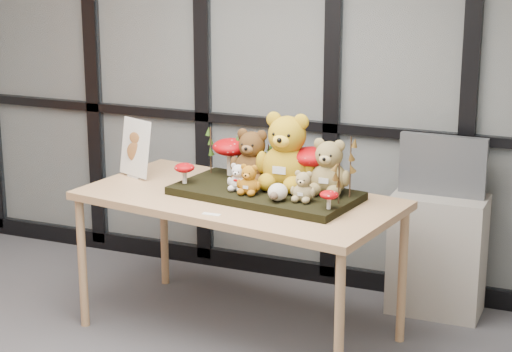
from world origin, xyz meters
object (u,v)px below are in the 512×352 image
at_px(bear_brown_medium, 252,153).
at_px(bear_tan_back, 329,163).
at_px(bear_white_bow, 239,176).
at_px(sign_holder, 135,150).
at_px(bear_small_yellow, 249,178).
at_px(mushroom_front_right, 329,199).
at_px(monitor, 443,166).
at_px(cabinet, 437,254).
at_px(diorama_tray, 265,193).
at_px(bear_pooh_yellow, 287,147).
at_px(plush_cream_hedgehog, 278,191).
at_px(bear_beige_small, 303,184).
at_px(display_table, 239,207).
at_px(mushroom_back_left, 231,155).
at_px(mushroom_front_left, 184,172).
at_px(mushroom_back_right, 311,166).

distance_m(bear_brown_medium, bear_tan_back, 0.47).
height_order(bear_white_bow, sign_holder, sign_holder).
bearing_deg(bear_small_yellow, bear_tan_back, 34.39).
distance_m(mushroom_front_right, sign_holder, 1.35).
xyz_separation_m(sign_holder, monitor, (1.71, 0.63, -0.08)).
relative_size(bear_white_bow, cabinet, 0.23).
distance_m(diorama_tray, bear_tan_back, 0.40).
bearing_deg(sign_holder, bear_pooh_yellow, 21.98).
relative_size(bear_pooh_yellow, bear_white_bow, 2.76).
distance_m(plush_cream_hedgehog, cabinet, 1.25).
bearing_deg(bear_beige_small, display_table, 177.86).
xyz_separation_m(diorama_tray, bear_white_bow, (-0.13, -0.07, 0.11)).
relative_size(mushroom_back_left, cabinet, 0.32).
relative_size(bear_beige_small, sign_holder, 0.52).
height_order(bear_white_bow, cabinet, bear_white_bow).
height_order(bear_tan_back, bear_small_yellow, bear_tan_back).
distance_m(bear_brown_medium, sign_holder, 0.75).
distance_m(bear_beige_small, sign_holder, 1.17).
relative_size(display_table, bear_beige_small, 10.27).
height_order(plush_cream_hedgehog, monitor, monitor).
xyz_separation_m(bear_pooh_yellow, mushroom_front_right, (0.34, -0.29, -0.18)).
bearing_deg(display_table, diorama_tray, 26.57).
bearing_deg(mushroom_front_left, bear_brown_medium, 26.48).
xyz_separation_m(bear_tan_back, mushroom_back_right, (-0.12, 0.05, -0.04)).
relative_size(bear_brown_medium, mushroom_back_left, 1.41).
xyz_separation_m(bear_brown_medium, bear_small_yellow, (0.08, -0.23, -0.08)).
xyz_separation_m(bear_white_bow, mushroom_back_right, (0.35, 0.20, 0.04)).
height_order(diorama_tray, mushroom_back_left, mushroom_back_left).
distance_m(display_table, monitor, 1.25).
relative_size(bear_tan_back, bear_small_yellow, 1.81).
distance_m(mushroom_front_right, monitor, 1.01).
height_order(display_table, mushroom_back_left, mushroom_back_left).
bearing_deg(display_table, bear_tan_back, 22.45).
distance_m(diorama_tray, sign_holder, 0.89).
xyz_separation_m(mushroom_back_left, monitor, (1.14, 0.51, -0.07)).
distance_m(bear_white_bow, cabinet, 1.37).
xyz_separation_m(bear_pooh_yellow, sign_holder, (-0.97, 0.01, -0.11)).
relative_size(bear_small_yellow, cabinet, 0.25).
height_order(bear_small_yellow, sign_holder, sign_holder).
xyz_separation_m(mushroom_back_right, cabinet, (0.61, 0.58, -0.63)).
distance_m(bear_pooh_yellow, mushroom_back_left, 0.43).
distance_m(bear_pooh_yellow, mushroom_back_right, 0.17).
height_order(bear_brown_medium, bear_tan_back, bear_brown_medium).
distance_m(mushroom_front_left, sign_holder, 0.43).
relative_size(mushroom_front_left, monitor, 0.25).
distance_m(display_table, bear_small_yellow, 0.23).
bearing_deg(sign_holder, cabinet, 41.79).
distance_m(plush_cream_hedgehog, mushroom_back_left, 0.59).
xyz_separation_m(mushroom_back_left, cabinet, (1.14, 0.49, -0.62)).
height_order(diorama_tray, bear_beige_small, bear_beige_small).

